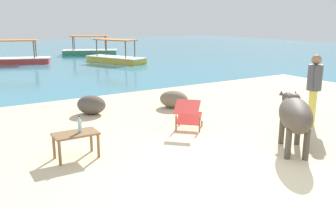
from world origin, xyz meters
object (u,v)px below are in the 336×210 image
(deck_chair_far, at_px, (188,113))
(boat_green, at_px, (90,50))
(low_bench_table, at_px, (76,137))
(person_standing, at_px, (314,85))
(bottle, at_px, (80,126))
(boat_red, at_px, (15,59))
(boat_yellow, at_px, (116,57))
(cow, at_px, (295,114))

(deck_chair_far, relative_size, boat_green, 0.24)
(low_bench_table, height_order, person_standing, person_standing)
(bottle, relative_size, boat_green, 0.08)
(boat_red, height_order, boat_yellow, same)
(low_bench_table, height_order, boat_yellow, boat_yellow)
(cow, relative_size, boat_yellow, 0.43)
(boat_green, xyz_separation_m, boat_red, (-5.32, -2.84, 0.00))
(bottle, bearing_deg, boat_green, 69.63)
(boat_green, bearing_deg, boat_yellow, -69.55)
(boat_red, relative_size, boat_yellow, 1.01)
(deck_chair_far, distance_m, boat_red, 15.07)
(boat_green, distance_m, boat_yellow, 5.24)
(bottle, xyz_separation_m, boat_green, (6.74, 18.14, -0.33))
(deck_chair_far, distance_m, boat_green, 18.36)
(low_bench_table, distance_m, boat_green, 19.38)
(cow, relative_size, person_standing, 1.01)
(cow, distance_m, boat_red, 17.18)
(person_standing, bearing_deg, boat_green, 129.15)
(deck_chair_far, height_order, boat_red, boat_red)
(cow, distance_m, low_bench_table, 3.96)
(cow, height_order, deck_chair_far, cow)
(low_bench_table, bearing_deg, boat_yellow, 63.45)
(cow, xyz_separation_m, bottle, (-3.46, 1.74, -0.11))
(boat_green, height_order, boat_red, same)
(bottle, distance_m, person_standing, 5.23)
(cow, bearing_deg, boat_red, 48.24)
(cow, height_order, boat_red, boat_red)
(deck_chair_far, bearing_deg, person_standing, -69.35)
(boat_yellow, bearing_deg, boat_green, 152.16)
(boat_yellow, bearing_deg, person_standing, -28.77)
(deck_chair_far, height_order, boat_green, boat_green)
(low_bench_table, xyz_separation_m, boat_green, (6.82, 18.14, -0.13))
(low_bench_table, height_order, bottle, bottle)
(boat_green, height_order, boat_yellow, same)
(cow, height_order, boat_yellow, boat_yellow)
(low_bench_table, height_order, boat_red, boat_red)
(deck_chair_far, bearing_deg, cow, -110.34)
(low_bench_table, relative_size, boat_red, 0.20)
(bottle, distance_m, deck_chair_far, 2.52)
(deck_chair_far, relative_size, boat_yellow, 0.24)
(bottle, distance_m, boat_yellow, 14.40)
(deck_chair_far, distance_m, boat_yellow, 13.21)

